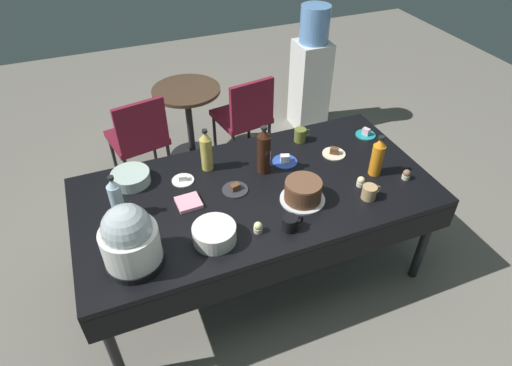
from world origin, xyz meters
The scene contains 26 objects.
ground centered at (0.00, 0.00, 0.00)m, with size 9.00×9.00×0.00m, color slate.
potluck_table centered at (0.00, 0.00, 0.69)m, with size 2.20×1.10×0.75m.
frosted_layer_cake centered at (0.22, -0.20, 0.82)m, with size 0.27×0.27×0.14m.
slow_cooker centered at (-0.79, -0.31, 0.92)m, with size 0.30×0.30×0.37m.
glass_salad_bowl centered at (-0.70, 0.36, 0.79)m, with size 0.24×0.24×0.07m, color #B2C6BC.
ceramic_snack_bowl centered at (-0.37, -0.31, 0.80)m, with size 0.24×0.24×0.10m, color silver.
dessert_plate_cobalt centered at (0.28, 0.19, 0.76)m, with size 0.17×0.17×0.06m.
dessert_plate_teal centered at (0.97, 0.27, 0.76)m, with size 0.14×0.14×0.06m.
dessert_plate_cream centered at (0.63, 0.15, 0.76)m, with size 0.16×0.16×0.05m.
dessert_plate_white centered at (-0.40, 0.25, 0.76)m, with size 0.14×0.14×0.04m.
dessert_plate_charcoal centered at (-0.12, 0.04, 0.76)m, with size 0.16×0.16×0.04m.
cupcake_lemon centered at (-0.12, -0.34, 0.78)m, with size 0.05×0.05×0.07m.
cupcake_mint centered at (0.93, -0.26, 0.78)m, with size 0.05×0.05×0.07m.
cupcake_berry centered at (0.62, -0.21, 0.78)m, with size 0.05×0.05×0.07m.
soda_bottle_ginger_ale centered at (-0.21, 0.32, 0.89)m, with size 0.08×0.08×0.30m.
soda_bottle_cola centered at (0.12, 0.16, 0.91)m, with size 0.09×0.09×0.33m.
soda_bottle_orange_juice centered at (0.77, -0.13, 0.88)m, with size 0.08×0.08×0.28m.
soda_bottle_water centered at (-0.81, 0.07, 0.88)m, with size 0.08×0.08×0.29m.
coffee_mug_tan centered at (0.60, -0.33, 0.79)m, with size 0.13×0.09×0.09m.
coffee_mug_olive centered at (0.49, 0.38, 0.80)m, with size 0.13×0.08×0.10m.
coffee_mug_black centered at (0.05, -0.39, 0.79)m, with size 0.13×0.09×0.08m.
paper_napkin_stack centered at (-0.42, 0.02, 0.76)m, with size 0.14×0.14×0.02m, color pink.
maroon_chair_left centered at (-0.54, 1.30, 0.49)m, with size 0.52×0.52×0.85m.
maroon_chair_right centered at (0.41, 1.30, 0.49)m, with size 0.51×0.51×0.85m.
round_cafe_table centered at (-0.05, 1.52, 0.50)m, with size 0.60×0.60×0.72m.
water_cooler centered at (1.25, 1.65, 0.59)m, with size 0.32×0.32×1.24m.
Camera 1 is at (-0.77, -1.92, 2.49)m, focal length 30.65 mm.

